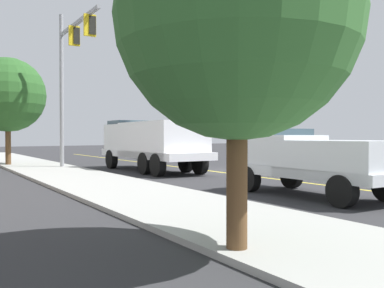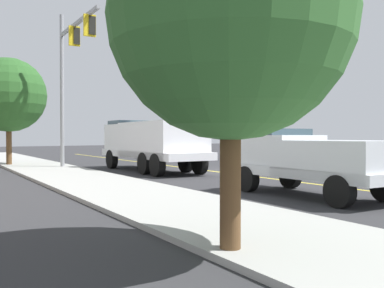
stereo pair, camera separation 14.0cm
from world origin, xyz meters
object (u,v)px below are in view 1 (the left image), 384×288
object	(u,v)px
service_pickup_truck	(314,159)
passing_minivan	(170,147)
traffic_signal_mast	(70,62)
traffic_cone_mid_front	(240,167)
utility_bucket_truck	(151,140)
traffic_cone_mid_rear	(157,159)

from	to	relation	value
service_pickup_truck	passing_minivan	distance (m)	20.37
traffic_signal_mast	service_pickup_truck	bearing A→B (deg)	-173.27
traffic_cone_mid_front	utility_bucket_truck	bearing A→B (deg)	15.51
traffic_cone_mid_rear	traffic_signal_mast	distance (m)	7.74
traffic_cone_mid_front	service_pickup_truck	bearing A→B (deg)	153.59
utility_bucket_truck	traffic_signal_mast	xyz separation A→B (m)	(2.84, 3.16, 4.04)
utility_bucket_truck	service_pickup_truck	xyz separation A→B (m)	(-10.95, 1.53, -0.51)
passing_minivan	traffic_cone_mid_rear	bearing A→B (deg)	135.93
service_pickup_truck	passing_minivan	world-z (taller)	service_pickup_truck
utility_bucket_truck	traffic_cone_mid_front	xyz separation A→B (m)	(-5.04, -1.40, -1.22)
utility_bucket_truck	traffic_cone_mid_rear	bearing A→B (deg)	-39.25
passing_minivan	service_pickup_truck	bearing A→B (deg)	155.58
passing_minivan	traffic_cone_mid_rear	distance (m)	6.29
service_pickup_truck	traffic_signal_mast	world-z (taller)	traffic_signal_mast
passing_minivan	traffic_cone_mid_front	distance (m)	13.79
traffic_cone_mid_front	traffic_cone_mid_rear	size ratio (longest dim) A/B	0.95
service_pickup_truck	traffic_cone_mid_front	xyz separation A→B (m)	(5.91, -2.93, -0.71)
traffic_cone_mid_front	traffic_signal_mast	world-z (taller)	traffic_signal_mast
passing_minivan	traffic_signal_mast	size ratio (longest dim) A/B	0.59
service_pickup_truck	traffic_cone_mid_rear	distance (m)	14.63
traffic_cone_mid_rear	traffic_signal_mast	xyz separation A→B (m)	(-0.25, 5.69, 5.24)
service_pickup_truck	traffic_cone_mid_rear	world-z (taller)	service_pickup_truck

